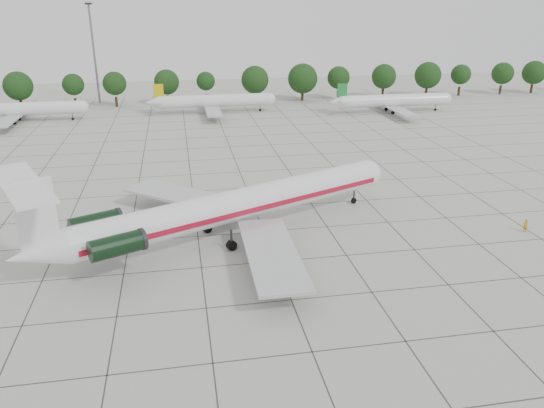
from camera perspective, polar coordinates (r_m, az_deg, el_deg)
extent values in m
plane|color=#AEAEA6|center=(64.80, -0.90, -2.97)|extent=(260.00, 260.00, 0.00)
cube|color=#383838|center=(78.56, -2.69, 1.48)|extent=(170.00, 170.00, 0.02)
cylinder|color=silver|center=(62.68, -3.16, 0.04)|extent=(38.39, 20.12, 3.71)
sphere|color=silver|center=(74.61, 10.20, 3.25)|extent=(3.71, 3.71, 3.71)
cone|color=silver|center=(55.34, -23.99, -4.90)|extent=(6.65, 5.70, 3.71)
cube|color=maroon|center=(64.29, -4.04, 0.31)|extent=(35.86, 16.34, 0.62)
cube|color=maroon|center=(61.30, -2.24, -0.73)|extent=(35.86, 16.34, 0.62)
cube|color=#B7BABC|center=(70.36, -9.43, 0.88)|extent=(16.18, 14.90, 0.34)
cube|color=#B7BABC|center=(54.13, -0.02, -5.28)|extent=(5.34, 16.92, 0.34)
cube|color=black|center=(58.74, -18.18, -2.20)|extent=(2.86, 2.35, 0.28)
cylinder|color=black|center=(59.44, -18.41, -1.95)|extent=(5.80, 4.18, 2.14)
cube|color=black|center=(54.27, -16.56, -3.99)|extent=(2.86, 2.35, 0.28)
cylinder|color=black|center=(53.58, -16.29, -4.29)|extent=(5.80, 4.18, 2.14)
cube|color=silver|center=(53.93, -24.03, -1.00)|extent=(3.41, 1.78, 6.75)
cube|color=silver|center=(52.80, -25.37, 1.98)|extent=(8.65, 13.68, 0.25)
cylinder|color=black|center=(74.04, 8.81, 0.85)|extent=(0.30, 0.30, 2.14)
cylinder|color=black|center=(74.28, 8.78, 0.36)|extent=(0.85, 0.61, 0.79)
cylinder|color=black|center=(64.46, -7.04, -1.85)|extent=(0.36, 0.36, 2.02)
cylinder|color=black|center=(64.82, -7.01, -2.58)|extent=(1.30, 1.08, 1.12)
cylinder|color=black|center=(59.76, -4.40, -3.68)|extent=(0.36, 0.36, 2.02)
cylinder|color=black|center=(60.15, -4.37, -4.45)|extent=(1.30, 1.08, 1.12)
imported|color=#BC8A0B|center=(71.36, 25.59, -2.10)|extent=(0.62, 0.42, 1.65)
cylinder|color=silver|center=(135.09, -25.51, 9.21)|extent=(27.20, 3.00, 3.00)
cube|color=#B7BABC|center=(135.57, -25.83, 8.67)|extent=(3.50, 27.20, 0.25)
cylinder|color=black|center=(137.91, -25.52, 8.30)|extent=(0.80, 0.45, 0.80)
cylinder|color=black|center=(133.76, -25.97, 7.88)|extent=(0.80, 0.45, 0.80)
cylinder|color=silver|center=(133.26, -6.15, 10.99)|extent=(27.20, 3.00, 3.00)
cube|color=#B7BABC|center=(133.41, -6.56, 10.46)|extent=(3.50, 27.20, 0.25)
cube|color=#C3A80B|center=(132.56, -12.11, 11.73)|extent=(2.40, 0.25, 3.60)
cylinder|color=black|center=(135.83, -6.60, 10.05)|extent=(0.80, 0.45, 0.80)
cylinder|color=black|center=(131.53, -6.47, 9.69)|extent=(0.80, 0.45, 0.80)
cylinder|color=silver|center=(136.41, 13.00, 10.82)|extent=(27.20, 3.00, 3.00)
cube|color=#B7BABC|center=(136.24, 12.57, 10.32)|extent=(3.50, 27.20, 0.25)
cube|color=#19722E|center=(131.34, 7.57, 11.93)|extent=(2.40, 0.25, 3.60)
cylinder|color=black|center=(138.50, 12.18, 9.94)|extent=(0.80, 0.45, 0.80)
cylinder|color=black|center=(134.51, 12.87, 9.55)|extent=(0.80, 0.45, 0.80)
cylinder|color=#332114|center=(150.61, -25.36, 9.61)|extent=(0.70, 0.70, 2.50)
sphere|color=black|center=(149.88, -25.65, 11.38)|extent=(7.15, 7.15, 7.15)
cylinder|color=#332114|center=(147.76, -20.36, 10.13)|extent=(0.70, 0.70, 2.50)
sphere|color=black|center=(147.02, -20.60, 11.94)|extent=(5.43, 5.43, 5.43)
cylinder|color=#332114|center=(146.34, -16.38, 10.49)|extent=(0.70, 0.70, 2.50)
sphere|color=black|center=(145.59, -16.58, 12.32)|extent=(5.99, 5.99, 5.99)
cylinder|color=#332114|center=(145.54, -11.14, 10.89)|extent=(0.70, 0.70, 2.50)
sphere|color=black|center=(144.79, -11.27, 12.74)|extent=(6.50, 6.50, 6.50)
cylinder|color=#332114|center=(145.75, -7.06, 11.14)|extent=(0.70, 0.70, 2.50)
sphere|color=black|center=(144.99, -7.15, 12.99)|extent=(4.93, 4.93, 4.93)
cylinder|color=#332114|center=(147.06, -1.83, 11.38)|extent=(0.70, 0.70, 2.50)
sphere|color=black|center=(146.31, -1.85, 13.21)|extent=(7.40, 7.40, 7.40)
cylinder|color=#332114|center=(149.53, 3.28, 11.52)|extent=(0.70, 0.70, 2.50)
sphere|color=black|center=(148.79, 3.32, 13.32)|extent=(8.08, 8.08, 8.08)
cylinder|color=#332114|center=(152.19, 7.09, 11.57)|extent=(0.70, 0.70, 2.50)
sphere|color=black|center=(151.47, 7.17, 13.34)|extent=(6.17, 6.17, 6.17)
cylinder|color=#332114|center=(156.56, 11.81, 11.56)|extent=(0.70, 0.70, 2.50)
sphere|color=black|center=(155.86, 11.94, 13.28)|extent=(6.82, 6.82, 6.82)
cylinder|color=#332114|center=(161.89, 16.24, 11.48)|extent=(0.70, 0.70, 2.50)
sphere|color=black|center=(161.22, 16.42, 13.14)|extent=(7.44, 7.44, 7.44)
cylinder|color=#332114|center=(166.61, 19.45, 11.38)|extent=(0.70, 0.70, 2.50)
sphere|color=black|center=(165.95, 19.66, 12.99)|extent=(5.66, 5.66, 5.66)
cylinder|color=#332114|center=(173.41, 23.33, 11.22)|extent=(0.70, 0.70, 2.50)
sphere|color=black|center=(172.78, 23.57, 12.76)|extent=(6.25, 6.25, 6.25)
cylinder|color=#332114|center=(179.16, 26.12, 11.07)|extent=(0.70, 0.70, 2.50)
sphere|color=black|center=(178.55, 26.37, 12.56)|extent=(6.79, 6.79, 6.79)
cylinder|color=slate|center=(152.34, -18.57, 14.95)|extent=(0.56, 0.56, 25.00)
cube|color=black|center=(151.69, -19.16, 19.70)|extent=(1.60, 1.60, 0.50)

